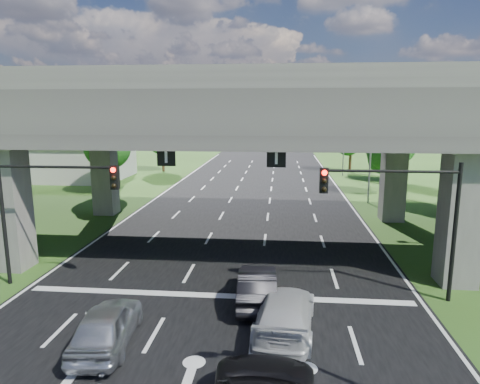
% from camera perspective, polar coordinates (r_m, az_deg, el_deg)
% --- Properties ---
extents(ground, '(160.00, 160.00, 0.00)m').
position_cam_1_polar(ground, '(16.38, -4.96, -18.75)').
color(ground, '#2B4A18').
rests_on(ground, ground).
extents(road, '(18.00, 120.00, 0.03)m').
position_cam_1_polar(road, '(25.46, -0.91, -7.64)').
color(road, black).
rests_on(road, ground).
extents(overpass, '(80.00, 15.00, 10.00)m').
position_cam_1_polar(overpass, '(26.14, -0.48, 10.48)').
color(overpass, '#33312E').
rests_on(overpass, ground).
extents(warehouse, '(20.00, 10.00, 4.00)m').
position_cam_1_polar(warehouse, '(57.10, -24.84, 3.71)').
color(warehouse, '#9E9E99').
rests_on(warehouse, ground).
extents(signal_right, '(5.76, 0.54, 6.00)m').
position_cam_1_polar(signal_right, '(19.07, 20.96, -1.67)').
color(signal_right, black).
rests_on(signal_right, ground).
extents(signal_left, '(5.76, 0.54, 6.00)m').
position_cam_1_polar(signal_left, '(21.15, -24.48, -0.75)').
color(signal_left, black).
rests_on(signal_left, ground).
extents(streetlight_far, '(3.38, 0.25, 10.00)m').
position_cam_1_polar(streetlight_far, '(38.78, 16.55, 7.08)').
color(streetlight_far, gray).
rests_on(streetlight_far, ground).
extents(streetlight_beyond, '(3.38, 0.25, 10.00)m').
position_cam_1_polar(streetlight_beyond, '(54.55, 13.35, 8.19)').
color(streetlight_beyond, gray).
rests_on(streetlight_beyond, ground).
extents(tree_left_near, '(4.50, 4.50, 7.80)m').
position_cam_1_polar(tree_left_near, '(43.44, -17.22, 6.04)').
color(tree_left_near, black).
rests_on(tree_left_near, ground).
extents(tree_left_mid, '(3.91, 3.90, 6.76)m').
position_cam_1_polar(tree_left_mid, '(52.01, -16.89, 6.05)').
color(tree_left_mid, black).
rests_on(tree_left_mid, ground).
extents(tree_left_far, '(4.80, 4.80, 8.32)m').
position_cam_1_polar(tree_left_far, '(58.22, -10.28, 7.76)').
color(tree_left_far, black).
rests_on(tree_left_far, ground).
extents(tree_right_near, '(4.20, 4.20, 7.28)m').
position_cam_1_polar(tree_right_near, '(43.41, 19.29, 5.49)').
color(tree_right_near, black).
rests_on(tree_right_near, ground).
extents(tree_right_mid, '(3.91, 3.90, 6.76)m').
position_cam_1_polar(tree_right_mid, '(51.91, 20.42, 5.83)').
color(tree_right_mid, black).
rests_on(tree_right_mid, ground).
extents(tree_right_far, '(4.50, 4.50, 7.80)m').
position_cam_1_polar(tree_right_far, '(58.85, 14.67, 7.30)').
color(tree_right_far, black).
rests_on(tree_right_far, ground).
extents(car_silver, '(2.20, 4.55, 1.50)m').
position_cam_1_polar(car_silver, '(16.14, -17.32, -16.58)').
color(car_silver, silver).
rests_on(car_silver, road).
extents(car_dark, '(1.76, 4.56, 1.48)m').
position_cam_1_polar(car_dark, '(18.52, 2.32, -12.40)').
color(car_dark, black).
rests_on(car_dark, road).
extents(car_white, '(2.52, 5.26, 1.48)m').
position_cam_1_polar(car_white, '(16.34, 6.02, -15.79)').
color(car_white, '#B5B5B5').
rests_on(car_white, road).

